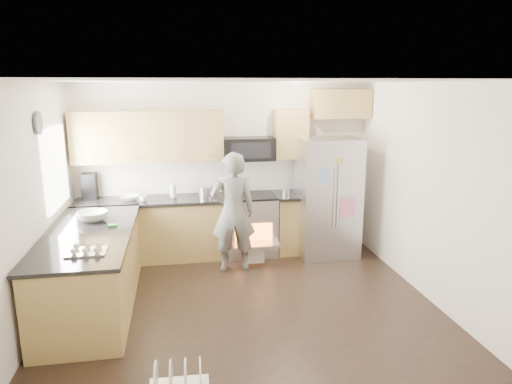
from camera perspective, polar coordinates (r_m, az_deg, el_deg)
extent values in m
plane|color=black|center=(5.63, -1.55, -13.81)|extent=(4.50, 4.50, 0.00)
cube|color=white|center=(7.11, -3.93, 3.00)|extent=(4.50, 0.04, 2.60)
cube|color=white|center=(3.30, 3.38, -9.21)|extent=(4.50, 0.04, 2.60)
cube|color=white|center=(5.35, -26.25, -1.77)|extent=(0.04, 4.00, 2.60)
cube|color=white|center=(5.91, 20.49, 0.09)|extent=(0.04, 4.00, 2.60)
cube|color=white|center=(5.02, -1.73, 13.70)|extent=(4.50, 4.00, 0.04)
cube|color=white|center=(6.24, -23.80, 2.80)|extent=(0.04, 1.00, 1.00)
cylinder|color=beige|center=(6.27, 5.20, 13.41)|extent=(0.14, 0.14, 0.02)
cylinder|color=#474754|center=(5.64, -25.58, 7.80)|extent=(0.03, 0.26, 0.26)
cube|color=#AA8744|center=(7.01, -12.78, -4.76)|extent=(2.15, 0.60, 0.87)
cube|color=black|center=(6.87, -12.98, -1.05)|extent=(2.19, 0.64, 0.04)
cube|color=#AA8744|center=(7.20, 4.39, -3.97)|extent=(0.50, 0.60, 0.87)
cube|color=black|center=(7.07, 4.47, -0.35)|extent=(0.54, 0.64, 0.04)
cube|color=#AA8744|center=(6.85, -13.28, 6.77)|extent=(2.16, 0.33, 0.74)
cube|color=#AA8744|center=(7.05, 4.32, 7.25)|extent=(0.50, 0.33, 0.74)
cube|color=#AA8744|center=(7.25, 10.49, 10.80)|extent=(0.90, 0.33, 0.44)
imported|color=white|center=(6.90, -15.56, -0.67)|extent=(0.28, 0.28, 0.07)
imported|color=white|center=(6.87, -10.33, 0.38)|extent=(0.10, 0.10, 0.27)
imported|color=white|center=(6.75, -13.90, -0.78)|extent=(0.12, 0.12, 0.09)
cylinder|color=#B7B7BC|center=(6.90, -6.33, 0.07)|extent=(0.22, 0.22, 0.15)
cube|color=black|center=(7.13, -20.09, 0.72)|extent=(0.20, 0.25, 0.38)
cylinder|color=#B7B7BC|center=(6.98, 3.77, 0.03)|extent=(0.11, 0.11, 0.09)
cube|color=#AA8744|center=(5.73, -19.81, -9.36)|extent=(0.90, 2.30, 0.87)
cube|color=black|center=(5.57, -20.18, -4.88)|extent=(0.96, 2.36, 0.04)
imported|color=silver|center=(5.98, -19.76, -2.85)|extent=(0.37, 0.37, 0.12)
cube|color=green|center=(5.66, -17.50, -4.03)|extent=(0.09, 0.07, 0.03)
cube|color=#B7B7BC|center=(4.88, -20.43, -6.69)|extent=(0.38, 0.29, 0.08)
cube|color=#B7B7BC|center=(7.05, -0.71, -4.18)|extent=(0.76, 0.62, 0.90)
cube|color=black|center=(6.93, -0.72, -0.51)|extent=(0.76, 0.60, 0.03)
cube|color=orange|center=(6.77, -0.29, -5.37)|extent=(0.56, 0.02, 0.34)
cube|color=#B7B7BC|center=(6.64, -0.05, -6.51)|extent=(0.70, 0.34, 0.03)
cube|color=white|center=(6.64, 0.02, -7.75)|extent=(0.24, 0.03, 0.28)
cube|color=black|center=(6.91, -0.90, 5.42)|extent=(0.76, 0.40, 0.34)
cube|color=#B7B7BC|center=(6.98, 8.94, -0.69)|extent=(0.89, 0.69, 1.80)
cylinder|color=#B7B7BC|center=(6.62, 9.70, -0.35)|extent=(0.02, 0.02, 0.98)
cylinder|color=#B7B7BC|center=(6.64, 10.18, -0.33)|extent=(0.02, 0.02, 0.98)
cube|color=pink|center=(6.75, 11.42, -1.88)|extent=(0.23, 0.01, 0.29)
cube|color=#99B9F4|center=(6.52, 8.57, 2.11)|extent=(0.18, 0.01, 0.21)
imported|color=slate|center=(6.31, -2.88, -2.56)|extent=(0.62, 0.42, 1.69)
cylinder|color=white|center=(4.19, -12.41, -21.77)|extent=(0.02, 0.29, 0.29)
cylinder|color=white|center=(4.18, -10.60, -21.76)|extent=(0.02, 0.29, 0.29)
cylinder|color=white|center=(4.18, -8.79, -21.73)|extent=(0.02, 0.29, 0.29)
cylinder|color=white|center=(4.18, -6.97, -21.68)|extent=(0.02, 0.29, 0.29)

